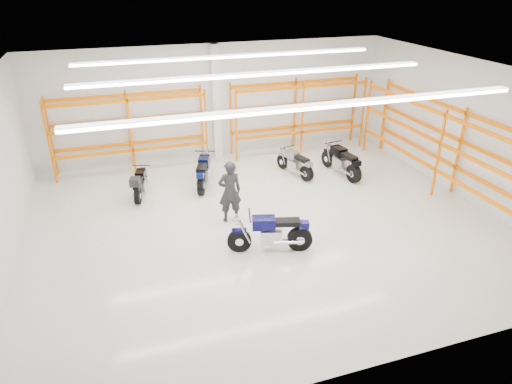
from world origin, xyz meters
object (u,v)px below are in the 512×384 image
object	(u,v)px
motorcycle_back_a	(140,184)
standing_man	(230,192)
motorcycle_back_c	(296,164)
motorcycle_back_d	(342,162)
structural_column	(216,103)
motorcycle_main	(274,234)
motorcycle_back_b	(203,172)

from	to	relation	value
motorcycle_back_a	standing_man	distance (m)	3.55
motorcycle_back_c	motorcycle_back_d	bearing A→B (deg)	-18.00
motorcycle_back_a	motorcycle_back_c	bearing A→B (deg)	0.41
standing_man	structural_column	size ratio (longest dim) A/B	0.43
motorcycle_back_a	structural_column	bearing A→B (deg)	39.83
motorcycle_main	structural_column	xyz separation A→B (m)	(0.27, 7.36, 1.72)
motorcycle_main	motorcycle_back_d	bearing A→B (deg)	43.75
motorcycle_main	standing_man	world-z (taller)	standing_man
motorcycle_back_c	standing_man	distance (m)	4.16
motorcycle_back_d	standing_man	bearing A→B (deg)	-157.53
motorcycle_back_c	standing_man	xyz separation A→B (m)	(-3.24, -2.55, 0.52)
motorcycle_back_c	motorcycle_back_d	xyz separation A→B (m)	(1.64, -0.53, 0.07)
motorcycle_main	motorcycle_back_d	world-z (taller)	motorcycle_main
motorcycle_back_d	structural_column	distance (m)	5.44
motorcycle_main	motorcycle_back_a	xyz separation A→B (m)	(-3.14, 4.52, -0.05)
motorcycle_back_c	structural_column	size ratio (longest dim) A/B	0.43
motorcycle_back_b	standing_man	bearing A→B (deg)	-85.03
motorcycle_back_d	structural_column	bearing A→B (deg)	139.74
structural_column	motorcycle_back_a	bearing A→B (deg)	-140.17
motorcycle_back_b	standing_man	size ratio (longest dim) A/B	1.11
motorcycle_back_b	motorcycle_back_d	xyz separation A→B (m)	(5.11, -0.70, 0.01)
motorcycle_main	motorcycle_back_c	xyz separation A→B (m)	(2.57, 4.56, -0.08)
motorcycle_back_b	motorcycle_back_d	distance (m)	5.16
motorcycle_back_d	motorcycle_back_b	bearing A→B (deg)	172.26
motorcycle_back_a	structural_column	size ratio (longest dim) A/B	0.43
motorcycle_main	structural_column	size ratio (longest dim) A/B	0.51
motorcycle_back_d	structural_column	xyz separation A→B (m)	(-3.94, 3.33, 1.72)
motorcycle_back_a	motorcycle_back_b	xyz separation A→B (m)	(2.23, 0.20, 0.04)
structural_column	motorcycle_back_c	bearing A→B (deg)	-50.61
motorcycle_back_a	structural_column	xyz separation A→B (m)	(3.41, 2.84, 1.77)
motorcycle_back_d	motorcycle_back_c	bearing A→B (deg)	162.00
motorcycle_main	motorcycle_back_a	world-z (taller)	motorcycle_main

